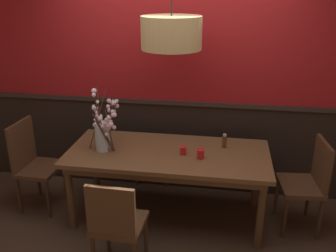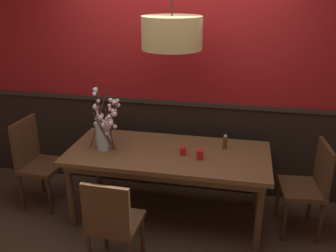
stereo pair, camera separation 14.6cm
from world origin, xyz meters
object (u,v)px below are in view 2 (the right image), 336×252
(pendant_lamp, at_px, (172,33))
(condiment_bottle, at_px, (225,142))
(chair_head_west_end, at_px, (36,158))
(vase_with_blossoms, at_px, (104,130))
(chair_near_side_left, at_px, (112,221))
(candle_holder_nearer_center, at_px, (183,151))
(candle_holder_nearer_edge, at_px, (200,154))
(chair_far_side_left, at_px, (157,138))
(dining_table, at_px, (168,159))
(chair_head_east_end, at_px, (310,183))

(pendant_lamp, bearing_deg, condiment_bottle, 9.71)
(condiment_bottle, distance_m, pendant_lamp, 1.21)
(chair_head_west_end, distance_m, vase_with_blossoms, 0.92)
(chair_head_west_end, height_order, chair_near_side_left, chair_head_west_end)
(candle_holder_nearer_center, bearing_deg, candle_holder_nearer_edge, -18.84)
(candle_holder_nearer_center, distance_m, condiment_bottle, 0.46)
(vase_with_blossoms, xyz_separation_m, pendant_lamp, (0.66, 0.15, 0.95))
(chair_far_side_left, height_order, candle_holder_nearer_center, chair_far_side_left)
(dining_table, relative_size, chair_head_west_end, 2.05)
(chair_head_west_end, distance_m, pendant_lamp, 2.01)
(candle_holder_nearer_center, relative_size, condiment_bottle, 0.58)
(chair_head_west_end, bearing_deg, vase_with_blossoms, -1.79)
(chair_head_east_end, relative_size, candle_holder_nearer_edge, 9.52)
(chair_near_side_left, relative_size, condiment_bottle, 6.07)
(condiment_bottle, bearing_deg, chair_head_east_end, -10.63)
(candle_holder_nearer_center, bearing_deg, pendant_lamp, 135.26)
(dining_table, height_order, condiment_bottle, condiment_bottle)
(chair_head_west_end, distance_m, candle_holder_nearer_edge, 1.81)
(chair_near_side_left, distance_m, candle_holder_nearer_edge, 1.04)
(chair_head_west_end, relative_size, condiment_bottle, 6.67)
(chair_far_side_left, bearing_deg, condiment_bottle, -37.74)
(chair_head_east_end, distance_m, condiment_bottle, 0.89)
(dining_table, xyz_separation_m, candle_holder_nearer_center, (0.16, -0.04, 0.12))
(chair_head_west_end, bearing_deg, dining_table, 1.02)
(vase_with_blossoms, relative_size, pendant_lamp, 0.62)
(condiment_bottle, bearing_deg, vase_with_blossoms, -168.56)
(chair_head_east_end, xyz_separation_m, condiment_bottle, (-0.83, 0.16, 0.29))
(chair_head_east_end, height_order, pendant_lamp, pendant_lamp)
(chair_head_east_end, height_order, chair_near_side_left, chair_head_east_end)
(chair_head_west_end, bearing_deg, pendant_lamp, 4.78)
(dining_table, relative_size, pendant_lamp, 1.91)
(dining_table, height_order, candle_holder_nearer_center, candle_holder_nearer_center)
(dining_table, distance_m, candle_holder_nearer_center, 0.21)
(chair_far_side_left, bearing_deg, pendant_lamp, -66.58)
(chair_head_west_end, xyz_separation_m, condiment_bottle, (2.01, 0.22, 0.28))
(pendant_lamp, bearing_deg, chair_head_east_end, -2.70)
(candle_holder_nearer_edge, bearing_deg, chair_near_side_left, -127.96)
(candle_holder_nearer_edge, relative_size, pendant_lamp, 0.09)
(chair_far_side_left, distance_m, chair_near_side_left, 1.74)
(chair_head_west_end, height_order, condiment_bottle, chair_head_west_end)
(pendant_lamp, bearing_deg, chair_head_west_end, -175.22)
(dining_table, distance_m, condiment_bottle, 0.60)
(chair_head_east_end, xyz_separation_m, vase_with_blossoms, (-2.02, -0.09, 0.42))
(chair_head_west_end, xyz_separation_m, chair_near_side_left, (1.18, -0.86, -0.04))
(chair_near_side_left, bearing_deg, candle_holder_nearer_edge, 52.04)
(chair_head_west_end, relative_size, candle_holder_nearer_center, 11.46)
(chair_far_side_left, xyz_separation_m, condiment_bottle, (0.86, -0.67, 0.30))
(chair_head_west_end, xyz_separation_m, candle_holder_nearer_edge, (1.79, -0.08, 0.26))
(vase_with_blossoms, bearing_deg, pendant_lamp, 12.84)
(dining_table, xyz_separation_m, vase_with_blossoms, (-0.64, -0.05, 0.28))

